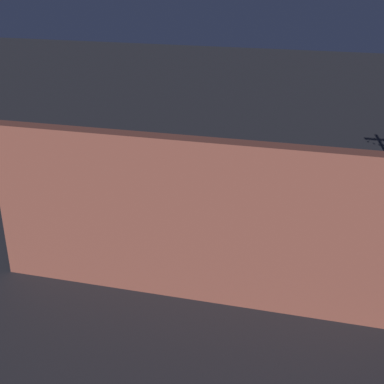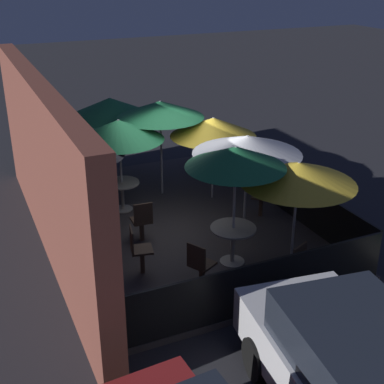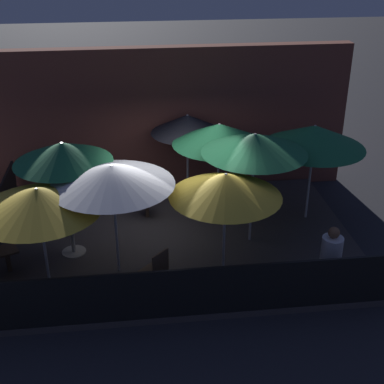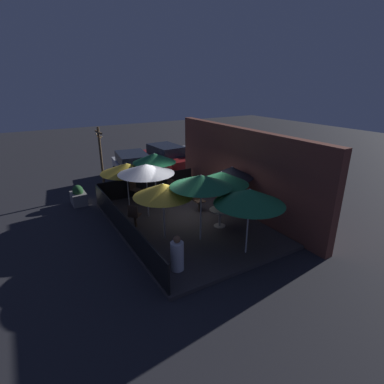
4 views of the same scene
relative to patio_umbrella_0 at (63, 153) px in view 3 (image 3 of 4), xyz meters
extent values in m
plane|color=#26262B|center=(2.13, 0.28, -2.32)|extent=(60.00, 60.00, 0.00)
cube|color=#383333|center=(2.13, 0.28, -2.26)|extent=(7.52, 5.15, 0.12)
cube|color=brown|center=(2.13, 3.08, -0.51)|extent=(9.12, 0.36, 3.61)
cube|color=black|center=(2.13, -2.25, -1.72)|extent=(7.32, 0.05, 0.95)
cylinder|color=#B2B2B7|center=(0.00, 0.00, -1.00)|extent=(0.05, 0.05, 2.40)
cone|color=#1E6B3D|center=(0.00, 0.00, 0.00)|extent=(1.87, 1.87, 0.39)
cylinder|color=#B2B2B7|center=(3.18, 1.24, -1.10)|extent=(0.05, 0.05, 2.20)
cone|color=#1E6B3D|center=(3.18, 1.24, -0.23)|extent=(2.05, 2.05, 0.46)
cylinder|color=#B2B2B7|center=(2.92, -1.00, -1.17)|extent=(0.05, 0.05, 2.06)
cone|color=gold|center=(2.92, -1.00, -0.36)|extent=(2.07, 2.07, 0.45)
cylinder|color=#B2B2B7|center=(5.17, 0.86, -1.09)|extent=(0.05, 0.05, 2.22)
cone|color=#1E6B3D|center=(5.17, 0.86, -0.23)|extent=(2.22, 2.22, 0.49)
cylinder|color=#B2B2B7|center=(2.60, 2.20, -1.14)|extent=(0.05, 0.05, 2.11)
cone|color=black|center=(2.60, 2.20, -0.30)|extent=(1.72, 1.72, 0.43)
cylinder|color=#B2B2B7|center=(3.68, 0.05, -1.00)|extent=(0.05, 0.05, 2.40)
cone|color=#1E6B3D|center=(3.68, 0.05, 0.00)|extent=(2.10, 2.10, 0.40)
cylinder|color=#B2B2B7|center=(0.92, -0.77, -1.08)|extent=(0.05, 0.05, 2.23)
cone|color=silver|center=(0.92, -0.77, -0.16)|extent=(2.25, 2.25, 0.38)
cylinder|color=#B2B2B7|center=(-0.35, -1.15, -1.18)|extent=(0.05, 0.05, 2.04)
cone|color=gold|center=(-0.35, -1.15, -0.37)|extent=(2.21, 2.21, 0.41)
cylinder|color=#9E998E|center=(0.00, 0.00, -2.19)|extent=(0.49, 0.49, 0.02)
cylinder|color=#9E998E|center=(0.00, 0.00, -1.84)|extent=(0.08, 0.08, 0.73)
cylinder|color=#9E998E|center=(0.00, 0.00, -1.46)|extent=(0.89, 0.89, 0.04)
cylinder|color=#9E998E|center=(3.18, 1.24, -2.19)|extent=(0.45, 0.45, 0.02)
cylinder|color=#9E998E|center=(3.18, 1.24, -1.87)|extent=(0.08, 0.08, 0.67)
cylinder|color=#9E998E|center=(3.18, 1.24, -1.51)|extent=(0.82, 0.82, 0.04)
cube|color=#4C3828|center=(-1.19, -0.52, -1.98)|extent=(0.11, 0.11, 0.45)
cube|color=#4C3828|center=(-1.19, -0.52, -1.73)|extent=(0.53, 0.53, 0.04)
cube|color=#4C3828|center=(1.57, 1.33, -1.97)|extent=(0.08, 0.08, 0.45)
cube|color=#4C3828|center=(1.57, 1.33, -1.73)|extent=(0.42, 0.42, 0.04)
cube|color=#4C3828|center=(1.39, 1.34, -1.49)|extent=(0.05, 0.40, 0.44)
cube|color=#4C3828|center=(0.36, 1.74, -1.96)|extent=(0.09, 0.09, 0.47)
cube|color=#4C3828|center=(0.36, 1.74, -1.70)|extent=(0.47, 0.47, 0.04)
cube|color=#4C3828|center=(0.40, 1.91, -1.46)|extent=(0.40, 0.11, 0.44)
cube|color=#4C3828|center=(1.55, -1.57, -1.96)|extent=(0.11, 0.11, 0.47)
cube|color=#4C3828|center=(1.55, -1.57, -1.71)|extent=(0.57, 0.57, 0.04)
cube|color=#4C3828|center=(1.68, -1.70, -1.47)|extent=(0.31, 0.30, 0.44)
cube|color=#4C3828|center=(-0.48, 0.89, -1.99)|extent=(0.11, 0.11, 0.42)
cube|color=#4C3828|center=(-0.48, 0.89, -1.76)|extent=(0.54, 0.54, 0.04)
cube|color=#4C3828|center=(-0.57, 1.05, -1.52)|extent=(0.37, 0.22, 0.44)
cylinder|color=silver|center=(4.85, -1.51, -1.75)|extent=(0.50, 0.50, 0.90)
sphere|color=brown|center=(4.85, -1.51, -1.19)|extent=(0.22, 0.22, 0.22)
camera|label=1|loc=(-0.11, 12.56, 4.59)|focal=50.00mm
camera|label=2|loc=(-7.97, 4.45, 3.32)|focal=50.00mm
camera|label=3|loc=(1.29, -9.47, 3.80)|focal=50.00mm
camera|label=4|loc=(11.61, -5.03, 3.09)|focal=28.00mm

